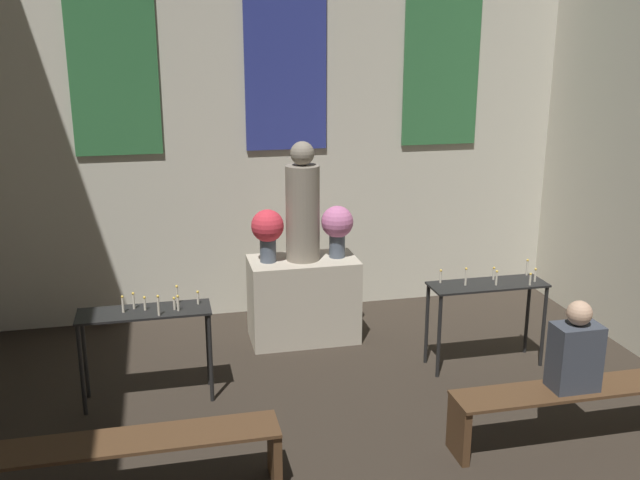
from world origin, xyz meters
name	(u,v)px	position (x,y,z in m)	size (l,w,h in m)	color
wall_back	(284,47)	(0.00, 10.22, 3.00)	(6.65, 0.16, 5.94)	beige
altar	(303,299)	(0.00, 9.26, 0.44)	(1.12, 0.61, 0.89)	#BCB29E
statue	(303,207)	(0.00, 9.26, 1.44)	(0.35, 0.35, 1.23)	gray
flower_vase_left	(268,230)	(-0.36, 9.26, 1.22)	(0.33, 0.33, 0.55)	#4C5666
flower_vase_right	(337,226)	(0.36, 9.26, 1.22)	(0.33, 0.33, 0.55)	#4C5666
candle_rack_left	(146,326)	(-1.59, 8.25, 0.70)	(1.13, 0.37, 1.03)	black
candle_rack_right	(487,297)	(1.60, 8.25, 0.70)	(1.13, 0.37, 1.02)	black
pew_back_left	(116,457)	(-1.80, 6.80, 0.35)	(2.24, 0.36, 0.47)	#4C331E
pew_back_right	(588,400)	(1.80, 6.80, 0.35)	(2.24, 0.36, 0.47)	#4C331E
person_seated	(575,351)	(1.64, 6.80, 0.78)	(0.36, 0.24, 0.72)	#383D47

